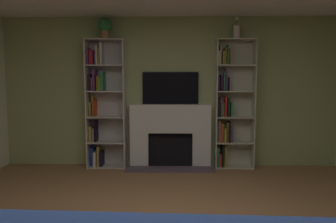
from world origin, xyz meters
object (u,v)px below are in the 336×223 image
Objects in this scene: fireplace at (170,134)px; bookshelf_right at (230,107)px; tv at (170,88)px; bookshelf_left at (103,103)px; potted_plant at (105,27)px; vase_with_flowers at (236,31)px.

fireplace is 1.11m from bookshelf_right.
bookshelf_left is at bearing -176.06° from tv.
potted_plant is at bearing -173.66° from tv.
bookshelf_right is at bearing 0.19° from fireplace.
potted_plant is (-2.08, -0.05, 1.32)m from bookshelf_right.
vase_with_flowers reaches higher than potted_plant.
potted_plant is at bearing -178.57° from bookshelf_right.
bookshelf_left reaches higher than tv.
fireplace is 0.79m from tv.
potted_plant reaches higher than bookshelf_right.
bookshelf_left is at bearing 149.74° from potted_plant.
potted_plant reaches higher than bookshelf_left.
bookshelf_right is (1.00, 0.00, 0.48)m from fireplace.
bookshelf_left is 6.18× the size of potted_plant.
vase_with_flowers reaches higher than fireplace.
tv is 0.44× the size of bookshelf_right.
bookshelf_left is (-1.15, -0.08, -0.26)m from tv.
potted_plant is at bearing 179.99° from vase_with_flowers.
vase_with_flowers is at bearing -1.06° from bookshelf_left.
potted_plant is (0.07, -0.04, 1.27)m from bookshelf_left.
bookshelf_right is 6.18× the size of potted_plant.
vase_with_flowers reaches higher than bookshelf_right.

